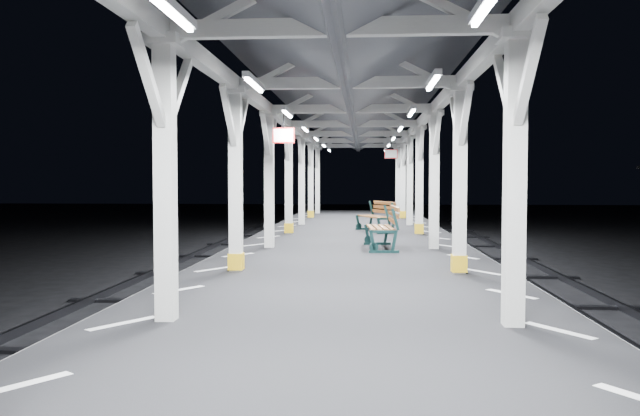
# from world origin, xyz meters

# --- Properties ---
(ground) EXTENTS (120.00, 120.00, 0.00)m
(ground) POSITION_xyz_m (0.00, 0.00, 0.00)
(ground) COLOR black
(ground) RESTS_ON ground
(platform) EXTENTS (6.00, 50.00, 1.00)m
(platform) POSITION_xyz_m (0.00, 0.00, 0.50)
(platform) COLOR black
(platform) RESTS_ON ground
(hazard_stripes_left) EXTENTS (1.00, 48.00, 0.01)m
(hazard_stripes_left) POSITION_xyz_m (-2.45, 0.00, 1.00)
(hazard_stripes_left) COLOR silver
(hazard_stripes_left) RESTS_ON platform
(hazard_stripes_right) EXTENTS (1.00, 48.00, 0.01)m
(hazard_stripes_right) POSITION_xyz_m (2.45, 0.00, 1.00)
(hazard_stripes_right) COLOR silver
(hazard_stripes_right) RESTS_ON platform
(track_left) EXTENTS (2.20, 60.00, 0.16)m
(track_left) POSITION_xyz_m (-5.00, 0.00, 0.08)
(track_left) COLOR #2D2D33
(track_left) RESTS_ON ground
(canopy) EXTENTS (5.40, 49.00, 4.65)m
(canopy) POSITION_xyz_m (0.00, -0.01, 4.56)
(canopy) COLOR silver
(canopy) RESTS_ON platform
(bench_mid) EXTENTS (0.83, 1.95, 1.03)m
(bench_mid) POSITION_xyz_m (0.83, 5.91, 1.55)
(bench_mid) COLOR #122D2D
(bench_mid) RESTS_ON platform
(bench_far) EXTENTS (1.30, 1.91, 0.98)m
(bench_far) POSITION_xyz_m (0.78, 10.99, 1.52)
(bench_far) COLOR #122D2D
(bench_far) RESTS_ON platform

